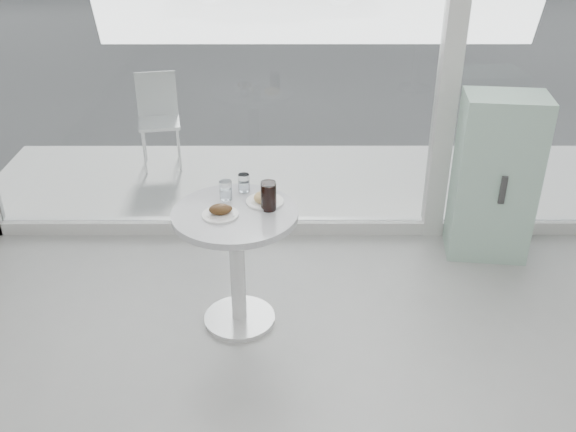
{
  "coord_description": "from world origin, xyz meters",
  "views": [
    {
      "loc": [
        -0.2,
        -1.28,
        2.49
      ],
      "look_at": [
        -0.2,
        1.7,
        0.85
      ],
      "focal_mm": 40.0,
      "sensor_mm": 36.0,
      "label": 1
    }
  ],
  "objects_px": {
    "water_tumbler_b": "(244,184)",
    "patio_chair": "(159,114)",
    "plate_fritter": "(221,211)",
    "cola_glass": "(269,196)",
    "plate_donut": "(265,199)",
    "water_tumbler_a": "(226,191)",
    "mint_cabinet": "(495,178)",
    "main_table": "(236,245)"
  },
  "relations": [
    {
      "from": "mint_cabinet",
      "to": "cola_glass",
      "type": "bearing_deg",
      "value": -146.1
    },
    {
      "from": "plate_fritter",
      "to": "mint_cabinet",
      "type": "bearing_deg",
      "value": 25.69
    },
    {
      "from": "plate_donut",
      "to": "water_tumbler_b",
      "type": "distance_m",
      "value": 0.2
    },
    {
      "from": "mint_cabinet",
      "to": "plate_fritter",
      "type": "relative_size",
      "value": 5.72
    },
    {
      "from": "plate_donut",
      "to": "main_table",
      "type": "bearing_deg",
      "value": -146.42
    },
    {
      "from": "plate_donut",
      "to": "water_tumbler_b",
      "type": "relative_size",
      "value": 1.99
    },
    {
      "from": "plate_fritter",
      "to": "water_tumbler_a",
      "type": "xyz_separation_m",
      "value": [
        0.01,
        0.2,
        0.03
      ]
    },
    {
      "from": "patio_chair",
      "to": "water_tumbler_b",
      "type": "distance_m",
      "value": 2.25
    },
    {
      "from": "plate_donut",
      "to": "mint_cabinet",
      "type": "bearing_deg",
      "value": 24.39
    },
    {
      "from": "plate_donut",
      "to": "cola_glass",
      "type": "xyz_separation_m",
      "value": [
        0.03,
        -0.08,
        0.06
      ]
    },
    {
      "from": "main_table",
      "to": "cola_glass",
      "type": "bearing_deg",
      "value": 8.05
    },
    {
      "from": "cola_glass",
      "to": "plate_donut",
      "type": "bearing_deg",
      "value": 106.81
    },
    {
      "from": "main_table",
      "to": "mint_cabinet",
      "type": "bearing_deg",
      "value": 25.35
    },
    {
      "from": "water_tumbler_b",
      "to": "plate_fritter",
      "type": "bearing_deg",
      "value": -110.02
    },
    {
      "from": "mint_cabinet",
      "to": "water_tumbler_a",
      "type": "height_order",
      "value": "mint_cabinet"
    },
    {
      "from": "patio_chair",
      "to": "water_tumbler_a",
      "type": "bearing_deg",
      "value": -80.78
    },
    {
      "from": "plate_donut",
      "to": "water_tumbler_a",
      "type": "relative_size",
      "value": 1.87
    },
    {
      "from": "mint_cabinet",
      "to": "plate_fritter",
      "type": "distance_m",
      "value": 2.01
    },
    {
      "from": "water_tumbler_a",
      "to": "cola_glass",
      "type": "relative_size",
      "value": 0.69
    },
    {
      "from": "patio_chair",
      "to": "water_tumbler_a",
      "type": "xyz_separation_m",
      "value": [
        0.8,
        -2.15,
        0.3
      ]
    },
    {
      "from": "plate_fritter",
      "to": "water_tumbler_a",
      "type": "height_order",
      "value": "water_tumbler_a"
    },
    {
      "from": "patio_chair",
      "to": "water_tumbler_b",
      "type": "height_order",
      "value": "same"
    },
    {
      "from": "mint_cabinet",
      "to": "plate_donut",
      "type": "xyz_separation_m",
      "value": [
        -1.57,
        -0.71,
        0.2
      ]
    },
    {
      "from": "water_tumbler_a",
      "to": "water_tumbler_b",
      "type": "bearing_deg",
      "value": 46.81
    },
    {
      "from": "main_table",
      "to": "patio_chair",
      "type": "xyz_separation_m",
      "value": [
        -0.86,
        2.3,
        -0.03
      ]
    },
    {
      "from": "plate_fritter",
      "to": "cola_glass",
      "type": "distance_m",
      "value": 0.28
    },
    {
      "from": "water_tumbler_a",
      "to": "cola_glass",
      "type": "height_order",
      "value": "cola_glass"
    },
    {
      "from": "water_tumbler_b",
      "to": "patio_chair",
      "type": "bearing_deg",
      "value": 113.7
    },
    {
      "from": "main_table",
      "to": "water_tumbler_b",
      "type": "relative_size",
      "value": 7.01
    },
    {
      "from": "mint_cabinet",
      "to": "main_table",
      "type": "bearing_deg",
      "value": -148.0
    },
    {
      "from": "main_table",
      "to": "patio_chair",
      "type": "bearing_deg",
      "value": 110.51
    },
    {
      "from": "main_table",
      "to": "water_tumbler_b",
      "type": "xyz_separation_m",
      "value": [
        0.04,
        0.26,
        0.27
      ]
    },
    {
      "from": "water_tumbler_a",
      "to": "water_tumbler_b",
      "type": "relative_size",
      "value": 1.06
    },
    {
      "from": "water_tumbler_b",
      "to": "cola_glass",
      "type": "distance_m",
      "value": 0.28
    },
    {
      "from": "mint_cabinet",
      "to": "patio_chair",
      "type": "height_order",
      "value": "mint_cabinet"
    },
    {
      "from": "water_tumbler_b",
      "to": "cola_glass",
      "type": "relative_size",
      "value": 0.65
    },
    {
      "from": "plate_donut",
      "to": "water_tumbler_b",
      "type": "height_order",
      "value": "water_tumbler_b"
    },
    {
      "from": "plate_fritter",
      "to": "water_tumbler_b",
      "type": "height_order",
      "value": "water_tumbler_b"
    },
    {
      "from": "plate_donut",
      "to": "cola_glass",
      "type": "bearing_deg",
      "value": -73.19
    },
    {
      "from": "patio_chair",
      "to": "mint_cabinet",
      "type": "bearing_deg",
      "value": -40.89
    },
    {
      "from": "water_tumbler_a",
      "to": "cola_glass",
      "type": "bearing_deg",
      "value": -25.95
    },
    {
      "from": "mint_cabinet",
      "to": "cola_glass",
      "type": "relative_size",
      "value": 6.98
    }
  ]
}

